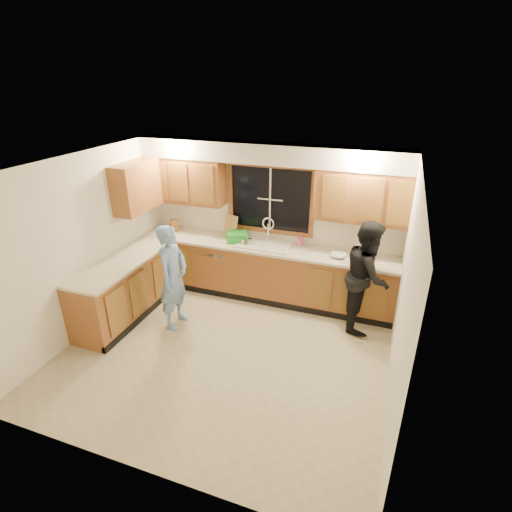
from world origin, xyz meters
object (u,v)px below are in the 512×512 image
at_px(bowl, 338,256).
at_px(sink, 264,248).
at_px(knife_block, 175,225).
at_px(soap_bottle, 300,240).
at_px(dishwasher, 217,266).
at_px(man, 173,277).
at_px(woman, 367,276).
at_px(stove, 101,307).
at_px(dish_crate, 237,237).

bearing_deg(bowl, sink, 176.80).
xyz_separation_m(knife_block, soap_bottle, (2.21, 0.11, -0.01)).
relative_size(dishwasher, man, 0.52).
relative_size(man, knife_block, 7.78).
bearing_deg(woman, bowl, 56.63).
xyz_separation_m(stove, soap_bottle, (2.34, 2.01, 0.56)).
xyz_separation_m(stove, bowl, (2.99, 1.76, 0.50)).
xyz_separation_m(stove, woman, (3.45, 1.50, 0.37)).
distance_m(dishwasher, woman, 2.55).
bearing_deg(sink, woman, -11.22).
distance_m(sink, woman, 1.68).
bearing_deg(knife_block, man, -105.67).
relative_size(dishwasher, bowl, 3.60).
height_order(dishwasher, woman, woman).
bearing_deg(bowl, man, -151.38).
height_order(sink, man, man).
distance_m(woman, knife_block, 3.35).
bearing_deg(woman, dish_crate, 76.86).
xyz_separation_m(woman, knife_block, (-3.32, 0.40, 0.20)).
height_order(dish_crate, soap_bottle, soap_bottle).
xyz_separation_m(dish_crate, soap_bottle, (1.02, 0.17, 0.01)).
distance_m(sink, knife_block, 1.68).
height_order(soap_bottle, bowl, soap_bottle).
xyz_separation_m(stove, knife_block, (0.13, 1.90, 0.57)).
distance_m(woman, soap_bottle, 1.24).
distance_m(stove, knife_block, 1.99).
distance_m(dishwasher, knife_block, 1.03).
distance_m(dishwasher, dish_crate, 0.69).
bearing_deg(soap_bottle, knife_block, -177.09).
xyz_separation_m(sink, knife_block, (-1.67, 0.08, 0.16)).
distance_m(dishwasher, soap_bottle, 1.53).
height_order(stove, soap_bottle, soap_bottle).
bearing_deg(dishwasher, bowl, -1.45).
bearing_deg(man, dish_crate, -21.47).
height_order(dishwasher, bowl, bowl).
bearing_deg(bowl, knife_block, 177.15).
relative_size(sink, woman, 0.53).
relative_size(stove, man, 0.57).
bearing_deg(soap_bottle, man, -136.39).
distance_m(man, woman, 2.76).
distance_m(stove, dish_crate, 2.34).
xyz_separation_m(sink, bowl, (1.19, -0.07, 0.08)).
xyz_separation_m(man, soap_bottle, (1.49, 1.42, 0.22)).
height_order(woman, knife_block, woman).
xyz_separation_m(stove, dish_crate, (1.32, 1.85, 0.54)).
xyz_separation_m(woman, bowl, (-0.46, 0.26, 0.13)).
relative_size(knife_block, bowl, 0.88).
height_order(dishwasher, dish_crate, dish_crate).
bearing_deg(sink, dishwasher, -179.01).
relative_size(knife_block, soap_bottle, 1.16).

